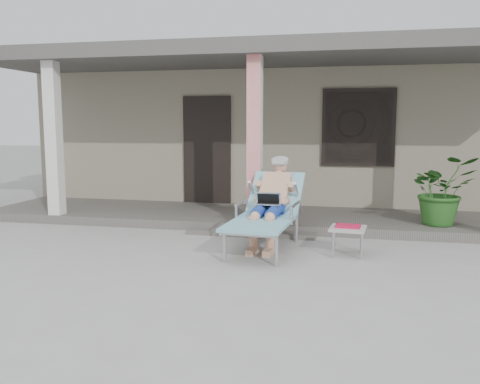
# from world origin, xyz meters

# --- Properties ---
(ground) EXTENTS (60.00, 60.00, 0.00)m
(ground) POSITION_xyz_m (0.00, 0.00, 0.00)
(ground) COLOR #9E9E99
(ground) RESTS_ON ground
(house) EXTENTS (10.40, 5.40, 3.30)m
(house) POSITION_xyz_m (0.00, 6.50, 1.67)
(house) COLOR gray
(house) RESTS_ON ground
(porch_deck) EXTENTS (10.00, 2.00, 0.15)m
(porch_deck) POSITION_xyz_m (0.00, 3.00, 0.07)
(porch_deck) COLOR #605B56
(porch_deck) RESTS_ON ground
(porch_overhang) EXTENTS (10.00, 2.30, 2.85)m
(porch_overhang) POSITION_xyz_m (0.00, 2.95, 2.79)
(porch_overhang) COLOR silver
(porch_overhang) RESTS_ON porch_deck
(porch_step) EXTENTS (2.00, 0.30, 0.07)m
(porch_step) POSITION_xyz_m (0.00, 1.85, 0.04)
(porch_step) COLOR #605B56
(porch_step) RESTS_ON ground
(lounger) EXTENTS (0.90, 2.07, 1.32)m
(lounger) POSITION_xyz_m (0.38, 1.25, 0.81)
(lounger) COLOR #B7B7BC
(lounger) RESTS_ON ground
(side_table) EXTENTS (0.49, 0.49, 0.40)m
(side_table) POSITION_xyz_m (1.47, 0.97, 0.34)
(side_table) COLOR #A8A8A3
(side_table) RESTS_ON ground
(potted_palm) EXTENTS (1.16, 1.07, 1.08)m
(potted_palm) POSITION_xyz_m (2.87, 2.60, 0.69)
(potted_palm) COLOR #26591E
(potted_palm) RESTS_ON porch_deck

